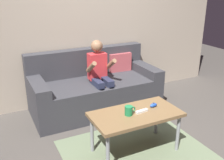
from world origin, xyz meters
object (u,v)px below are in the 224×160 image
Objects in this scene: person_seated_on_couch at (100,73)px; couch at (95,89)px; game_remote_white_near_edge at (142,111)px; nunchuk_blue at (153,105)px; coffee_table at (136,117)px; coffee_mug at (129,111)px.

couch is at bearing 92.53° from person_seated_on_couch.
couch is 12.21× the size of game_remote_white_near_edge.
person_seated_on_couch reaches higher than couch.
coffee_table is at bearing -171.81° from nunchuk_blue.
couch is at bearing 100.82° from nunchuk_blue.
couch is at bearing 84.44° from coffee_mug.
person_seated_on_couch is 10.59× the size of nunchuk_blue.
couch is 14.85× the size of coffee_mug.
couch reaches higher than coffee_mug.
couch is at bearing 88.67° from coffee_table.
couch is 1.75× the size of person_seated_on_couch.
couch is at bearing 91.77° from game_remote_white_near_edge.
game_remote_white_near_edge is at bearing -88.36° from person_seated_on_couch.
game_remote_white_near_edge is (0.06, -0.01, 0.06)m from coffee_table.
coffee_table is (-0.03, -1.15, 0.11)m from couch.
couch is 0.33m from person_seated_on_couch.
nunchuk_blue is at bearing 15.61° from game_remote_white_near_edge.
couch is 1.91× the size of coffee_table.
game_remote_white_near_edge is 0.15m from coffee_mug.
nunchuk_blue reaches higher than game_remote_white_near_edge.
person_seated_on_couch is at bearing 82.96° from coffee_mug.
nunchuk_blue is at bearing 7.11° from coffee_mug.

